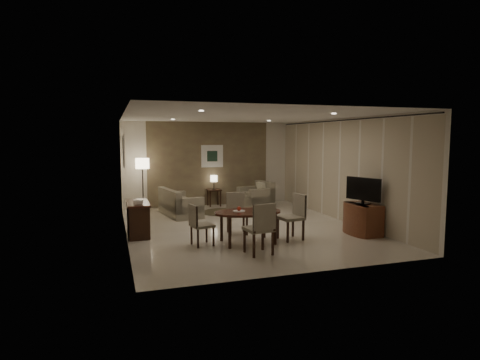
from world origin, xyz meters
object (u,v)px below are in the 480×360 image
object	(u,v)px
chair_left	(202,225)
sofa	(180,202)
chair_near	(258,228)
tv_cabinet	(363,219)
armchair	(256,195)
chair_right	(291,217)
console_desk	(138,218)
side_table	(214,198)
chair_far	(237,214)
dining_table	(248,227)
floor_lamp	(143,185)

from	to	relation	value
chair_left	sofa	distance (m)	3.32
chair_near	chair_left	world-z (taller)	chair_near
tv_cabinet	armchair	size ratio (longest dim) A/B	0.98
tv_cabinet	chair_right	size ratio (longest dim) A/B	0.92
console_desk	side_table	xyz separation A→B (m)	(2.59, 3.24, -0.10)
chair_far	side_table	size ratio (longest dim) A/B	1.72
console_desk	side_table	size ratio (longest dim) A/B	2.22
sofa	console_desk	bearing A→B (deg)	137.00
dining_table	side_table	distance (m)	4.68
armchair	chair_far	bearing A→B (deg)	-38.70
tv_cabinet	chair_far	world-z (taller)	chair_far
chair_right	console_desk	bearing A→B (deg)	-123.52
chair_left	armchair	world-z (taller)	chair_left
armchair	floor_lamp	distance (m)	3.48
floor_lamp	console_desk	bearing A→B (deg)	-96.52
dining_table	chair_right	xyz separation A→B (m)	(0.96, -0.02, 0.16)
armchair	chair_left	bearing A→B (deg)	-45.40
tv_cabinet	side_table	xyz separation A→B (m)	(-2.30, 4.74, -0.08)
chair_near	floor_lamp	bearing A→B (deg)	-79.27
armchair	side_table	bearing A→B (deg)	-132.26
chair_left	side_table	bearing A→B (deg)	-28.21
console_desk	chair_near	distance (m)	3.05
console_desk	chair_right	size ratio (longest dim) A/B	1.23
chair_right	floor_lamp	size ratio (longest dim) A/B	0.62
tv_cabinet	chair_right	bearing A→B (deg)	178.14
sofa	chair_near	bearing A→B (deg)	-179.74
sofa	chair_right	bearing A→B (deg)	-162.36
dining_table	tv_cabinet	bearing A→B (deg)	-1.67
dining_table	chair_left	distance (m)	0.96
tv_cabinet	chair_far	bearing A→B (deg)	161.70
chair_near	floor_lamp	size ratio (longest dim) A/B	0.62
chair_far	chair_right	xyz separation A→B (m)	(0.94, -0.84, 0.02)
dining_table	chair_left	world-z (taller)	chair_left
chair_near	tv_cabinet	bearing A→B (deg)	-172.70
tv_cabinet	sofa	bearing A→B (deg)	135.76
sofa	chair_left	bearing A→B (deg)	168.14
chair_near	chair_far	distance (m)	1.64
dining_table	console_desk	bearing A→B (deg)	146.48
chair_left	chair_right	xyz separation A→B (m)	(1.91, -0.12, 0.07)
console_desk	tv_cabinet	bearing A→B (deg)	-17.05
chair_near	chair_far	bearing A→B (deg)	-100.79
sofa	tv_cabinet	bearing A→B (deg)	-144.33
chair_near	floor_lamp	world-z (taller)	floor_lamp
console_desk	dining_table	world-z (taller)	console_desk
chair_far	armchair	xyz separation A→B (m)	(1.60, 3.14, -0.06)
dining_table	side_table	world-z (taller)	dining_table
console_desk	chair_far	world-z (taller)	chair_far
floor_lamp	tv_cabinet	bearing A→B (deg)	-44.85
chair_far	sofa	xyz separation A→B (m)	(-0.87, 2.60, -0.09)
console_desk	chair_right	bearing A→B (deg)	-24.91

